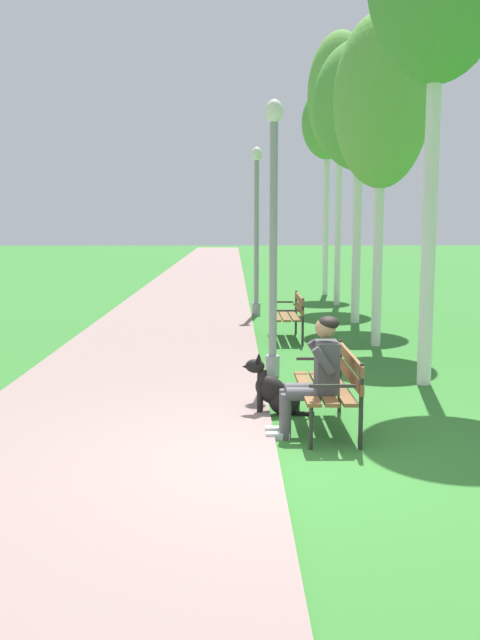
{
  "coord_description": "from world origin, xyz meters",
  "views": [
    {
      "loc": [
        -0.58,
        -6.39,
        2.19
      ],
      "look_at": [
        -0.49,
        3.01,
        0.9
      ],
      "focal_mm": 40.23,
      "sensor_mm": 36.0,
      "label": 1
    }
  ],
  "objects_px": {
    "lamp_post_mid": "(256,229)",
    "birch_tree_fourth": "(360,107)",
    "park_bench_mid": "(290,312)",
    "lamp_post_near": "(273,236)",
    "birch_tree_fifth": "(340,96)",
    "dog_black": "(275,392)",
    "birch_tree_sixth": "(328,125)",
    "person_seated_on_near_bench": "(316,372)",
    "birch_tree_third": "(382,102)",
    "park_bench_near": "(333,382)"
  },
  "relations": [
    {
      "from": "park_bench_mid",
      "to": "birch_tree_fourth",
      "type": "height_order",
      "value": "birch_tree_fourth"
    },
    {
      "from": "dog_black",
      "to": "birch_tree_sixth",
      "type": "distance_m",
      "value": 14.49
    },
    {
      "from": "dog_black",
      "to": "lamp_post_mid",
      "type": "height_order",
      "value": "lamp_post_mid"
    },
    {
      "from": "dog_black",
      "to": "birch_tree_fourth",
      "type": "distance_m",
      "value": 8.95
    },
    {
      "from": "park_bench_near",
      "to": "birch_tree_fifth",
      "type": "xyz_separation_m",
      "value": [
        1.7,
        11.52,
        4.86
      ]
    },
    {
      "from": "park_bench_mid",
      "to": "lamp_post_near",
      "type": "height_order",
      "value": "lamp_post_near"
    },
    {
      "from": "lamp_post_near",
      "to": "lamp_post_mid",
      "type": "distance_m",
      "value": 6.64
    },
    {
      "from": "person_seated_on_near_bench",
      "to": "birch_tree_fourth",
      "type": "distance_m",
      "value": 9.41
    },
    {
      "from": "lamp_post_near",
      "to": "lamp_post_mid",
      "type": "xyz_separation_m",
      "value": [
        -0.02,
        6.64,
        0.02
      ]
    },
    {
      "from": "park_bench_mid",
      "to": "lamp_post_near",
      "type": "relative_size",
      "value": 0.39
    },
    {
      "from": "dog_black",
      "to": "birch_tree_sixth",
      "type": "relative_size",
      "value": 0.14
    },
    {
      "from": "park_bench_mid",
      "to": "birch_tree_sixth",
      "type": "height_order",
      "value": "birch_tree_sixth"
    },
    {
      "from": "park_bench_mid",
      "to": "birch_tree_third",
      "type": "distance_m",
      "value": 4.04
    },
    {
      "from": "park_bench_mid",
      "to": "birch_tree_fourth",
      "type": "relative_size",
      "value": 0.25
    },
    {
      "from": "dog_black",
      "to": "birch_tree_fifth",
      "type": "bearing_deg",
      "value": 78.28
    },
    {
      "from": "birch_tree_fourth",
      "to": "park_bench_mid",
      "type": "bearing_deg",
      "value": -125.6
    },
    {
      "from": "lamp_post_near",
      "to": "birch_tree_sixth",
      "type": "xyz_separation_m",
      "value": [
        2.2,
        11.45,
        3.01
      ]
    },
    {
      "from": "birch_tree_third",
      "to": "birch_tree_fifth",
      "type": "relative_size",
      "value": 0.81
    },
    {
      "from": "park_bench_mid",
      "to": "birch_tree_fourth",
      "type": "distance_m",
      "value": 4.92
    },
    {
      "from": "birch_tree_third",
      "to": "park_bench_near",
      "type": "bearing_deg",
      "value": -106.08
    },
    {
      "from": "dog_black",
      "to": "park_bench_mid",
      "type": "bearing_deg",
      "value": 83.83
    },
    {
      "from": "birch_tree_sixth",
      "to": "birch_tree_fourth",
      "type": "bearing_deg",
      "value": -90.94
    },
    {
      "from": "person_seated_on_near_bench",
      "to": "birch_tree_sixth",
      "type": "distance_m",
      "value": 15.11
    },
    {
      "from": "lamp_post_mid",
      "to": "birch_tree_fourth",
      "type": "xyz_separation_m",
      "value": [
        2.13,
        -1.17,
        2.57
      ]
    },
    {
      "from": "lamp_post_mid",
      "to": "birch_tree_fifth",
      "type": "relative_size",
      "value": 0.55
    },
    {
      "from": "birch_tree_third",
      "to": "birch_tree_sixth",
      "type": "height_order",
      "value": "birch_tree_sixth"
    },
    {
      "from": "park_bench_mid",
      "to": "person_seated_on_near_bench",
      "type": "relative_size",
      "value": 1.2
    },
    {
      "from": "person_seated_on_near_bench",
      "to": "birch_tree_sixth",
      "type": "xyz_separation_m",
      "value": [
        1.92,
        14.35,
        4.32
      ]
    },
    {
      "from": "lamp_post_near",
      "to": "birch_tree_third",
      "type": "xyz_separation_m",
      "value": [
        1.97,
        2.51,
        2.21
      ]
    },
    {
      "from": "park_bench_near",
      "to": "person_seated_on_near_bench",
      "type": "xyz_separation_m",
      "value": [
        -0.21,
        -0.26,
        0.17
      ]
    },
    {
      "from": "birch_tree_fifth",
      "to": "park_bench_near",
      "type": "bearing_deg",
      "value": -98.4
    },
    {
      "from": "lamp_post_near",
      "to": "dog_black",
      "type": "bearing_deg",
      "value": -92.23
    },
    {
      "from": "park_bench_near",
      "to": "lamp_post_near",
      "type": "height_order",
      "value": "lamp_post_near"
    },
    {
      "from": "park_bench_near",
      "to": "birch_tree_fifth",
      "type": "relative_size",
      "value": 0.21
    },
    {
      "from": "park_bench_near",
      "to": "park_bench_mid",
      "type": "height_order",
      "value": "same"
    },
    {
      "from": "dog_black",
      "to": "birch_tree_fourth",
      "type": "xyz_separation_m",
      "value": [
        2.18,
        7.53,
        4.32
      ]
    },
    {
      "from": "lamp_post_near",
      "to": "birch_tree_fourth",
      "type": "distance_m",
      "value": 6.41
    },
    {
      "from": "birch_tree_third",
      "to": "person_seated_on_near_bench",
      "type": "bearing_deg",
      "value": -107.37
    },
    {
      "from": "person_seated_on_near_bench",
      "to": "dog_black",
      "type": "relative_size",
      "value": 1.5
    },
    {
      "from": "park_bench_mid",
      "to": "person_seated_on_near_bench",
      "type": "bearing_deg",
      "value": -91.95
    },
    {
      "from": "park_bench_near",
      "to": "person_seated_on_near_bench",
      "type": "distance_m",
      "value": 0.37
    },
    {
      "from": "person_seated_on_near_bench",
      "to": "birch_tree_fifth",
      "type": "relative_size",
      "value": 0.18
    },
    {
      "from": "birch_tree_sixth",
      "to": "birch_tree_third",
      "type": "bearing_deg",
      "value": -91.47
    },
    {
      "from": "lamp_post_near",
      "to": "birch_tree_fourth",
      "type": "xyz_separation_m",
      "value": [
        2.1,
        5.47,
        2.59
      ]
    },
    {
      "from": "park_bench_mid",
      "to": "dog_black",
      "type": "relative_size",
      "value": 1.8
    },
    {
      "from": "park_bench_mid",
      "to": "birch_tree_third",
      "type": "relative_size",
      "value": 0.26
    },
    {
      "from": "park_bench_mid",
      "to": "birch_tree_fifth",
      "type": "relative_size",
      "value": 0.21
    },
    {
      "from": "person_seated_on_near_bench",
      "to": "lamp_post_near",
      "type": "height_order",
      "value": "lamp_post_near"
    },
    {
      "from": "birch_tree_fifth",
      "to": "birch_tree_sixth",
      "type": "height_order",
      "value": "birch_tree_fifth"
    },
    {
      "from": "lamp_post_near",
      "to": "lamp_post_mid",
      "type": "bearing_deg",
      "value": 90.2
    }
  ]
}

